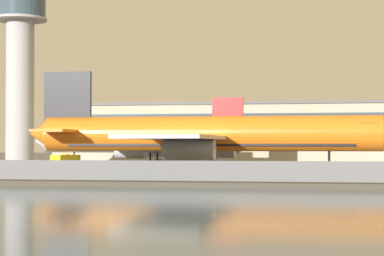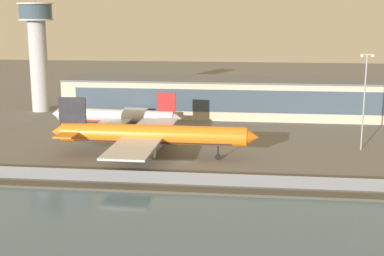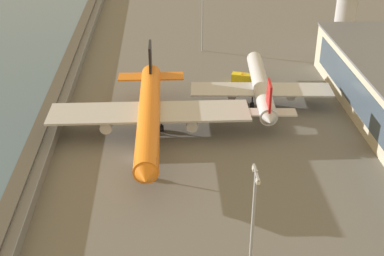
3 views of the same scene
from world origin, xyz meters
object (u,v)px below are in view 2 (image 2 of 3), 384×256
Objects in this scene: cargo_jet_orange at (150,135)px; passenger_jet_silver at (117,117)px; baggage_tug at (126,139)px; apron_light_mast_apron_east at (364,97)px; ops_van at (72,128)px; control_tower at (38,46)px.

cargo_jet_orange is 1.27× the size of passenger_jet_silver.
cargo_jet_orange reaches higher than baggage_tug.
passenger_jet_silver is at bearing 168.90° from apron_light_mast_apron_east.
control_tower is at bearing 124.35° from ops_van.
passenger_jet_silver is at bearing 10.42° from ops_van.
apron_light_mast_apron_east is (96.98, -41.69, -8.93)m from control_tower.
apron_light_mast_apron_east is at bearing -11.10° from passenger_jet_silver.
apron_light_mast_apron_east is (75.40, -10.13, 11.55)m from ops_van.
cargo_jet_orange reaches higher than ops_van.
control_tower reaches higher than cargo_jet_orange.
baggage_tug is at bearing -26.31° from ops_van.
apron_light_mast_apron_east is (63.12, -12.39, 8.46)m from passenger_jet_silver.
apron_light_mast_apron_east is at bearing -7.65° from ops_van.
cargo_jet_orange is at bearing -48.61° from control_tower.
baggage_tug is 59.56m from control_tower.
cargo_jet_orange is 2.07× the size of apron_light_mast_apron_east.
baggage_tug is 0.15× the size of apron_light_mast_apron_east.
passenger_jet_silver is at bearing 119.25° from cargo_jet_orange.
baggage_tug is at bearing -45.94° from control_tower.
passenger_jet_silver is 6.69× the size of ops_van.
passenger_jet_silver is 0.99× the size of control_tower.
ops_van is 0.15× the size of control_tower.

